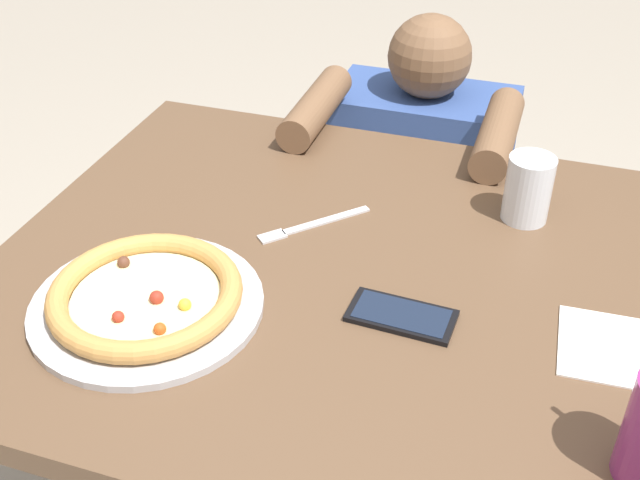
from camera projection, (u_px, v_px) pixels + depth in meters
dining_table at (350, 327)px, 1.27m from camera, size 1.10×0.91×0.75m
pizza_near at (146, 298)px, 1.11m from camera, size 0.33×0.33×0.04m
water_cup_clear at (528, 188)px, 1.28m from camera, size 0.08×0.08×0.11m
paper_napkin at (620, 350)px, 1.05m from camera, size 0.17×0.15×0.00m
fork at (309, 225)px, 1.29m from camera, size 0.15×0.16×0.00m
cell_phone at (402, 316)px, 1.10m from camera, size 0.15×0.08×0.01m
diner_seated at (415, 221)px, 1.93m from camera, size 0.44×0.53×0.92m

